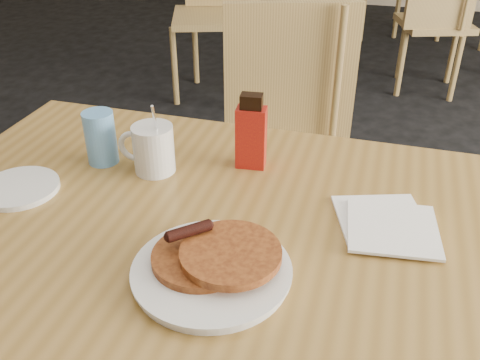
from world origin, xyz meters
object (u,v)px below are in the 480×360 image
(main_table, at_px, (218,239))
(chair_main_far, at_px, (282,130))
(pancake_plate, at_px, (213,265))
(syrup_bottle, at_px, (251,134))
(chair_neighbor_near, at_px, (438,11))
(coffee_mug, at_px, (152,148))
(blue_tumbler, at_px, (101,137))

(main_table, bearing_deg, chair_main_far, 91.61)
(main_table, relative_size, pancake_plate, 5.00)
(pancake_plate, distance_m, syrup_bottle, 0.38)
(main_table, height_order, pancake_plate, pancake_plate)
(chair_neighbor_near, bearing_deg, coffee_mug, -123.90)
(chair_neighbor_near, distance_m, pancake_plate, 2.90)
(syrup_bottle, bearing_deg, main_table, -97.15)
(pancake_plate, height_order, syrup_bottle, syrup_bottle)
(pancake_plate, bearing_deg, main_table, 104.71)
(chair_neighbor_near, bearing_deg, main_table, -119.11)
(chair_neighbor_near, relative_size, blue_tumbler, 7.37)
(coffee_mug, bearing_deg, chair_neighbor_near, 93.94)
(chair_main_far, distance_m, blue_tumbler, 0.72)
(pancake_plate, bearing_deg, chair_main_far, 93.68)
(pancake_plate, xyz_separation_m, blue_tumbler, (-0.36, 0.30, 0.04))
(coffee_mug, bearing_deg, blue_tumbler, -162.77)
(chair_main_far, height_order, coffee_mug, chair_main_far)
(chair_main_far, xyz_separation_m, chair_neighbor_near, (0.57, 1.93, -0.04))
(coffee_mug, bearing_deg, syrup_bottle, 41.03)
(coffee_mug, height_order, syrup_bottle, syrup_bottle)
(chair_neighbor_near, height_order, pancake_plate, chair_neighbor_near)
(chair_neighbor_near, height_order, blue_tumbler, chair_neighbor_near)
(blue_tumbler, bearing_deg, chair_neighbor_near, 71.06)
(chair_main_far, distance_m, pancake_plate, 0.93)
(main_table, distance_m, coffee_mug, 0.27)
(coffee_mug, xyz_separation_m, syrup_bottle, (0.20, 0.08, 0.02))
(chair_neighbor_near, bearing_deg, chair_main_far, -124.10)
(chair_neighbor_near, relative_size, syrup_bottle, 5.22)
(main_table, relative_size, chair_neighbor_near, 1.50)
(chair_main_far, bearing_deg, syrup_bottle, -104.72)
(chair_neighbor_near, distance_m, blue_tumbler, 2.70)
(chair_neighbor_near, xyz_separation_m, coffee_mug, (-0.75, -2.55, 0.27))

